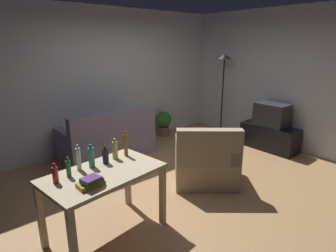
# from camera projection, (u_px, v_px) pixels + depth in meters

# --- Properties ---
(ground_plane) EXTENTS (5.20, 4.40, 0.02)m
(ground_plane) POSITION_uv_depth(u_px,v_px,m) (184.00, 182.00, 4.30)
(ground_plane) COLOR tan
(wall_rear) EXTENTS (5.20, 0.10, 2.70)m
(wall_rear) POSITION_uv_depth(u_px,v_px,m) (109.00, 79.00, 5.53)
(wall_rear) COLOR silver
(wall_rear) RESTS_ON ground_plane
(wall_right) EXTENTS (0.10, 4.40, 2.70)m
(wall_right) POSITION_uv_depth(u_px,v_px,m) (281.00, 79.00, 5.52)
(wall_right) COLOR silver
(wall_right) RESTS_ON ground_plane
(couch) EXTENTS (1.62, 0.84, 0.92)m
(couch) POSITION_uv_depth(u_px,v_px,m) (108.00, 141.00, 5.12)
(couch) COLOR gray
(couch) RESTS_ON ground_plane
(tv_stand) EXTENTS (0.44, 1.10, 0.48)m
(tv_stand) POSITION_uv_depth(u_px,v_px,m) (269.00, 137.00, 5.57)
(tv_stand) COLOR black
(tv_stand) RESTS_ON ground_plane
(tv) EXTENTS (0.41, 0.60, 0.44)m
(tv) POSITION_uv_depth(u_px,v_px,m) (272.00, 115.00, 5.44)
(tv) COLOR #2D2D33
(tv) RESTS_ON tv_stand
(torchiere_lamp) EXTENTS (0.32, 0.32, 1.81)m
(torchiere_lamp) POSITION_uv_depth(u_px,v_px,m) (224.00, 73.00, 6.14)
(torchiere_lamp) COLOR black
(torchiere_lamp) RESTS_ON ground_plane
(desk) EXTENTS (1.28, 0.86, 0.76)m
(desk) POSITION_uv_depth(u_px,v_px,m) (104.00, 181.00, 2.92)
(desk) COLOR #C6B28E
(desk) RESTS_ON ground_plane
(potted_plant) EXTENTS (0.36, 0.36, 0.57)m
(potted_plant) POSITION_uv_depth(u_px,v_px,m) (163.00, 122.00, 6.31)
(potted_plant) COLOR brown
(potted_plant) RESTS_ON ground_plane
(armchair) EXTENTS (1.23, 1.22, 0.92)m
(armchair) POSITION_uv_depth(u_px,v_px,m) (206.00, 162.00, 4.20)
(armchair) COLOR tan
(armchair) RESTS_ON ground_plane
(bottle_red) EXTENTS (0.06, 0.06, 0.20)m
(bottle_red) POSITION_uv_depth(u_px,v_px,m) (55.00, 175.00, 2.63)
(bottle_red) COLOR #AD2323
(bottle_red) RESTS_ON desk
(bottle_green) EXTENTS (0.05, 0.05, 0.21)m
(bottle_green) POSITION_uv_depth(u_px,v_px,m) (68.00, 168.00, 2.75)
(bottle_green) COLOR #1E722D
(bottle_green) RESTS_ON desk
(bottle_clear) EXTENTS (0.05, 0.05, 0.28)m
(bottle_clear) POSITION_uv_depth(u_px,v_px,m) (78.00, 159.00, 2.90)
(bottle_clear) COLOR silver
(bottle_clear) RESTS_ON desk
(bottle_tall) EXTENTS (0.06, 0.06, 0.26)m
(bottle_tall) POSITION_uv_depth(u_px,v_px,m) (91.00, 157.00, 2.97)
(bottle_tall) COLOR teal
(bottle_tall) RESTS_ON desk
(bottle_dark) EXTENTS (0.07, 0.07, 0.20)m
(bottle_dark) POSITION_uv_depth(u_px,v_px,m) (106.00, 156.00, 3.07)
(bottle_dark) COLOR black
(bottle_dark) RESTS_ON desk
(bottle_squat) EXTENTS (0.06, 0.06, 0.24)m
(bottle_squat) POSITION_uv_depth(u_px,v_px,m) (115.00, 150.00, 3.20)
(bottle_squat) COLOR #BCB24C
(bottle_squat) RESTS_ON desk
(bottle_amber) EXTENTS (0.05, 0.05, 0.30)m
(bottle_amber) POSITION_uv_depth(u_px,v_px,m) (126.00, 145.00, 3.27)
(bottle_amber) COLOR #9E6019
(bottle_amber) RESTS_ON desk
(book_stack) EXTENTS (0.24, 0.18, 0.10)m
(book_stack) POSITION_uv_depth(u_px,v_px,m) (91.00, 182.00, 2.58)
(book_stack) COLOR #B7932D
(book_stack) RESTS_ON desk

